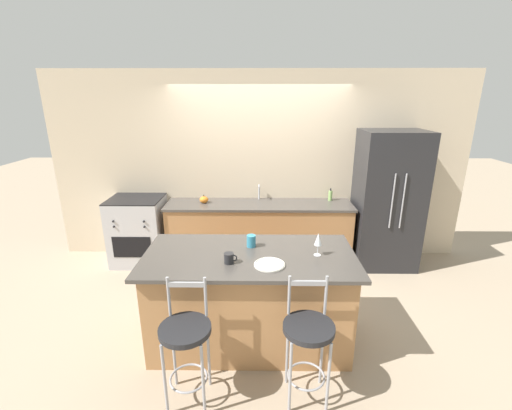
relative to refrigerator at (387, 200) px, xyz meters
name	(u,v)px	position (x,y,z in m)	size (l,w,h in m)	color
ground_plane	(259,271)	(-1.78, -0.29, -0.96)	(18.00, 18.00, 0.00)	tan
wall_back	(259,167)	(-1.78, 0.36, 0.39)	(6.00, 0.07, 2.70)	beige
back_counter	(259,232)	(-1.78, 0.06, -0.51)	(2.63, 0.62, 0.90)	#A87547
sink_faucet	(259,190)	(-1.78, 0.25, 0.07)	(0.02, 0.13, 0.22)	#ADAFB5
kitchen_island	(250,298)	(-1.87, -1.68, -0.48)	(1.97, 0.95, 0.95)	#A87547
refrigerator	(387,200)	(0.00, 0.00, 0.00)	(0.85, 0.70, 1.92)	#232326
oven_range	(139,230)	(-3.53, 0.02, -0.47)	(0.74, 0.64, 0.97)	#B7B7BC
bar_stool_near	(186,340)	(-2.34, -2.39, -0.40)	(0.40, 0.40, 1.03)	#99999E
bar_stool_far	(308,338)	(-1.40, -2.36, -0.40)	(0.40, 0.40, 1.03)	#99999E
dinner_plate	(270,264)	(-1.69, -1.90, 0.00)	(0.27, 0.27, 0.02)	beige
wine_glass	(318,240)	(-1.24, -1.69, 0.15)	(0.07, 0.07, 0.22)	white
coffee_mug	(229,258)	(-2.04, -1.86, 0.04)	(0.12, 0.08, 0.09)	#232326
tumbler_cup	(251,241)	(-1.86, -1.51, 0.05)	(0.09, 0.09, 0.12)	teal
pumpkin_decoration	(204,200)	(-2.57, 0.07, -0.02)	(0.12, 0.12, 0.12)	orange
soap_bottle	(330,195)	(-0.75, 0.20, 0.01)	(0.06, 0.06, 0.18)	#89B260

